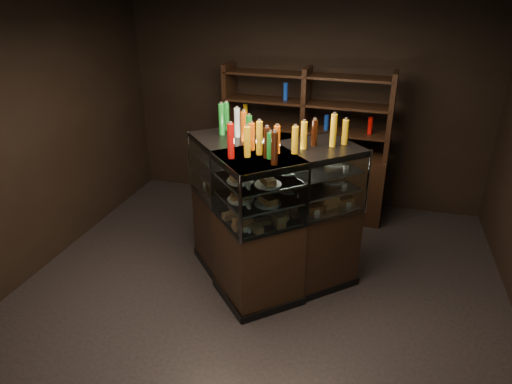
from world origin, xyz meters
TOP-DOWN VIEW (x-y plane):
  - ground at (0.00, 0.00)m, footprint 5.00×5.00m
  - room_shell at (0.00, 0.00)m, footprint 5.02×5.02m
  - display_case at (0.01, 0.26)m, footprint 1.94×1.52m
  - food_display at (0.01, 0.25)m, footprint 1.50×1.06m
  - bottles_top at (0.01, 0.26)m, footprint 1.32×0.92m
  - potted_conifer at (0.76, 0.66)m, footprint 0.32×0.32m
  - back_shelving at (0.09, 2.05)m, footprint 2.22×0.55m

SIDE VIEW (x-z plane):
  - ground at x=0.00m, z-range 0.00..0.00m
  - potted_conifer at x=0.76m, z-range 0.05..0.74m
  - display_case at x=0.01m, z-range -0.26..1.27m
  - back_shelving at x=0.09m, z-range -0.39..1.61m
  - food_display at x=0.01m, z-range 0.89..1.35m
  - bottles_top at x=0.01m, z-range 1.51..1.81m
  - room_shell at x=0.00m, z-range 0.44..3.45m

